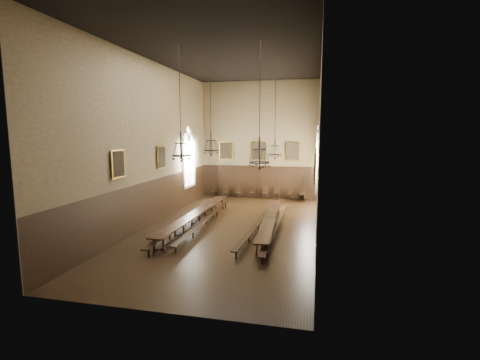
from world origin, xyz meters
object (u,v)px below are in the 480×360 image
(chair_0, at_px, (213,194))
(chandelier_back_left, at_px, (211,145))
(bench_left_inner, at_px, (206,221))
(chandelier_front_right, at_px, (259,155))
(bench_left_outer, at_px, (186,221))
(chandelier_front_left, at_px, (181,149))
(chair_7, at_px, (302,197))
(bench_right_inner, at_px, (259,224))
(chandelier_back_right, at_px, (275,148))
(chair_5, at_px, (276,196))
(chair_4, at_px, (265,195))
(table_left, at_px, (196,219))
(bench_right_outer, at_px, (276,227))
(chair_6, at_px, (290,197))
(chair_3, at_px, (252,195))
(chair_2, at_px, (238,194))
(chair_1, at_px, (226,194))
(table_right, at_px, (270,223))

(chair_0, bearing_deg, chandelier_back_left, -63.67)
(bench_left_inner, relative_size, chandelier_front_right, 1.83)
(chair_0, bearing_deg, chandelier_front_right, -53.14)
(bench_left_outer, bearing_deg, chandelier_front_left, -71.24)
(bench_left_outer, height_order, chair_7, chair_7)
(bench_right_inner, distance_m, chandelier_back_left, 5.75)
(bench_left_outer, xyz_separation_m, chandelier_back_right, (4.57, 2.49, 3.94))
(chandelier_front_right, bearing_deg, chair_5, 92.56)
(bench_left_outer, relative_size, chair_7, 10.29)
(bench_right_inner, height_order, chair_4, chair_4)
(table_left, xyz_separation_m, chandelier_back_right, (4.02, 2.36, 3.86))
(bench_right_inner, bearing_deg, chandelier_front_right, -80.12)
(bench_right_outer, bearing_deg, chair_0, 124.51)
(bench_left_inner, distance_m, chandelier_back_right, 5.70)
(chair_5, height_order, chandelier_back_right, chandelier_back_right)
(table_left, relative_size, bench_right_outer, 1.00)
(chandelier_back_right, xyz_separation_m, chandelier_front_right, (-0.08, -4.90, -0.11))
(bench_left_inner, xyz_separation_m, chair_6, (3.90, 8.40, -0.01))
(chandelier_back_left, height_order, chandelier_front_right, same)
(bench_right_outer, height_order, chair_6, chair_6)
(bench_left_inner, distance_m, bench_right_outer, 3.93)
(bench_left_inner, xyz_separation_m, chandelier_front_right, (3.39, -2.71, 3.85))
(bench_left_outer, bearing_deg, chandelier_back_left, 74.38)
(table_left, relative_size, chair_3, 9.69)
(chair_0, xyz_separation_m, chair_7, (6.95, -0.07, 0.03))
(bench_right_outer, relative_size, chandelier_front_left, 1.91)
(bench_right_outer, bearing_deg, chair_5, 96.55)
(bench_right_inner, distance_m, chair_0, 9.86)
(bench_right_inner, distance_m, chair_7, 8.59)
(bench_right_inner, xyz_separation_m, chandelier_back_left, (-3.32, 2.34, 4.07))
(chair_3, distance_m, chandelier_back_right, 7.77)
(bench_right_outer, bearing_deg, chair_2, 114.48)
(chair_0, height_order, chair_4, chair_4)
(chair_5, relative_size, chandelier_front_right, 0.18)
(bench_left_inner, xyz_separation_m, chair_0, (-2.14, 8.37, 0.00))
(table_left, distance_m, chair_1, 8.56)
(bench_right_outer, xyz_separation_m, chair_5, (-1.01, 8.83, 0.01))
(chair_3, relative_size, chandelier_front_left, 0.20)
(chandelier_front_right, bearing_deg, chandelier_front_left, 179.70)
(chair_7, distance_m, chandelier_front_right, 11.74)
(bench_left_inner, relative_size, chandelier_front_left, 1.92)
(bench_right_inner, xyz_separation_m, chair_1, (-4.04, 8.46, -0.00))
(bench_left_outer, relative_size, bench_right_inner, 1.10)
(chair_6, relative_size, chandelier_back_left, 0.18)
(chair_6, xyz_separation_m, chandelier_back_right, (-0.43, -6.21, 3.97))
(chair_7, bearing_deg, table_right, -100.52)
(chair_0, distance_m, chair_5, 5.04)
(bench_left_outer, bearing_deg, chair_1, 90.03)
(chandelier_back_left, height_order, chandelier_front_left, same)
(chair_5, xyz_separation_m, chair_6, (1.01, 0.00, -0.02))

